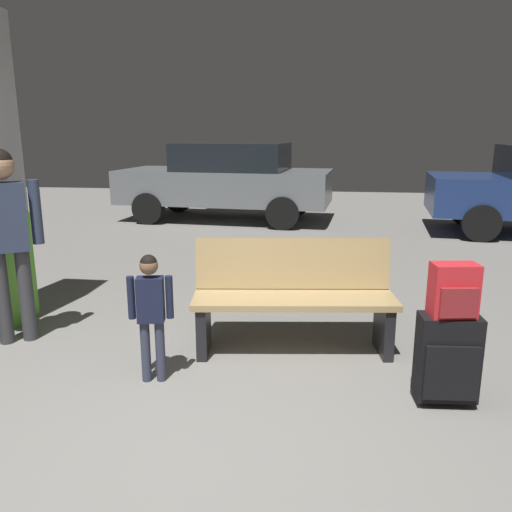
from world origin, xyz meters
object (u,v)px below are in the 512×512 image
(backpack_bright, at_px, (454,291))
(parked_car_far, at_px, (227,179))
(suitcase, at_px, (447,358))
(child, at_px, (151,305))
(adult, at_px, (6,226))
(bench, at_px, (293,297))

(backpack_bright, relative_size, parked_car_far, 0.08)
(suitcase, relative_size, child, 0.65)
(child, relative_size, adult, 0.58)
(bench, xyz_separation_m, adult, (-2.32, -0.15, 0.55))
(parked_car_far, bearing_deg, bench, -74.56)
(backpack_bright, bearing_deg, adult, 169.81)
(backpack_bright, height_order, parked_car_far, parked_car_far)
(backpack_bright, distance_m, child, 2.00)
(parked_car_far, bearing_deg, adult, -95.68)
(child, distance_m, parked_car_far, 6.87)
(bench, xyz_separation_m, parked_car_far, (-1.69, 6.13, 0.36))
(bench, xyz_separation_m, backpack_bright, (1.04, -0.76, 0.33))
(backpack_bright, relative_size, child, 0.37)
(backpack_bright, height_order, child, backpack_bright)
(backpack_bright, bearing_deg, bench, 143.94)
(suitcase, distance_m, parked_car_far, 7.42)
(child, bearing_deg, suitcase, -1.81)
(suitcase, bearing_deg, parked_car_far, 111.63)
(suitcase, relative_size, backpack_bright, 1.78)
(bench, xyz_separation_m, child, (-0.95, -0.69, 0.13))
(parked_car_far, bearing_deg, backpack_bright, -68.37)
(suitcase, bearing_deg, bench, 143.94)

